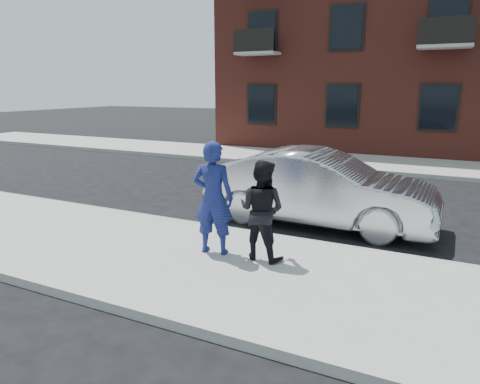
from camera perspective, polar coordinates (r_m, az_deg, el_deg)
The scene contains 8 objects.
ground at distance 6.67m, azimuth 19.37°, elevation -13.55°, with size 100.00×100.00×0.00m, color black.
near_sidewalk at distance 6.41m, azimuth 19.15°, elevation -13.92°, with size 50.00×3.50×0.15m, color gray.
near_curb at distance 8.05m, azimuth 20.73°, elevation -8.26°, with size 50.00×0.10×0.15m, color #999691.
far_sidewalk at distance 17.45m, azimuth 23.77°, elevation 3.03°, with size 50.00×3.50×0.15m, color gray.
far_curb at distance 15.68m, azimuth 23.49°, elevation 1.96°, with size 50.00×0.10×0.15m, color #999691.
silver_sedan at distance 9.54m, azimuth 10.52°, elevation 0.49°, with size 1.74×4.98×1.64m, color #B7BABF.
man_hoodie at distance 7.32m, azimuth -3.59°, elevation -0.80°, with size 0.79×0.58×1.97m.
man_peacoat at distance 7.10m, azimuth 2.90°, elevation -2.43°, with size 0.87×0.71×1.69m.
Camera 1 is at (0.48, -5.95, 2.97)m, focal length 32.00 mm.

